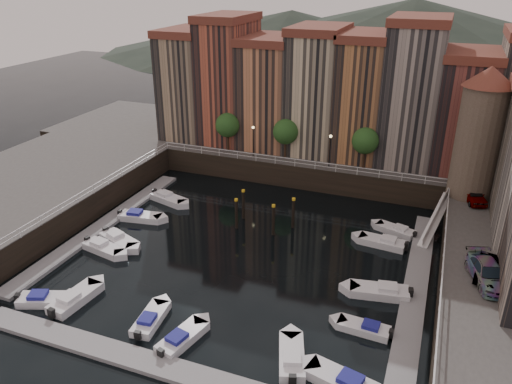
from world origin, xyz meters
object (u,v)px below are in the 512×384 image
at_px(car_a, 473,195).
at_px(car_c, 488,274).
at_px(boat_left_0, 45,300).
at_px(boat_left_1, 103,248).
at_px(mooring_pilings, 261,213).
at_px(car_b, 487,269).
at_px(gangway, 436,218).
at_px(corner_tower, 480,131).
at_px(boat_left_2, 119,240).

relative_size(car_a, car_c, 0.80).
distance_m(boat_left_0, car_a, 42.53).
bearing_deg(boat_left_1, mooring_pilings, 50.00).
bearing_deg(boat_left_1, car_c, 15.75).
bearing_deg(car_c, mooring_pilings, 143.44).
relative_size(boat_left_1, car_b, 1.17).
height_order(gangway, boat_left_0, gangway).
bearing_deg(car_b, gangway, 118.13).
bearing_deg(mooring_pilings, boat_left_0, -122.46).
height_order(mooring_pilings, car_b, car_b).
xyz_separation_m(car_a, car_c, (0.87, -15.43, 0.05)).
distance_m(boat_left_0, car_b, 35.93).
height_order(corner_tower, gangway, corner_tower).
xyz_separation_m(mooring_pilings, boat_left_2, (-12.23, -8.42, -1.26)).
distance_m(gangway, boat_left_2, 32.56).
xyz_separation_m(gangway, car_c, (4.19, -12.55, 1.88)).
relative_size(mooring_pilings, car_c, 1.11).
bearing_deg(gangway, corner_tower, 57.20).
distance_m(car_b, car_c, 0.86).
xyz_separation_m(mooring_pilings, car_c, (21.55, -7.47, 2.15)).
distance_m(car_a, car_c, 15.45).
bearing_deg(boat_left_1, corner_tower, 42.12).
xyz_separation_m(boat_left_2, car_c, (33.78, 0.95, 3.42)).
xyz_separation_m(corner_tower, boat_left_2, (-32.49, -18.00, -9.81)).
relative_size(mooring_pilings, boat_left_0, 1.26).
xyz_separation_m(boat_left_0, boat_left_1, (-0.66, 8.70, 0.01)).
distance_m(boat_left_1, boat_left_2, 1.91).
height_order(gangway, car_a, car_a).
bearing_deg(car_b, car_c, -78.98).
xyz_separation_m(corner_tower, car_b, (1.25, -16.19, -6.50)).
distance_m(corner_tower, boat_left_2, 38.41).
distance_m(corner_tower, car_a, 6.66).
bearing_deg(boat_left_0, car_c, -1.99).
distance_m(gangway, car_b, 12.54).
xyz_separation_m(mooring_pilings, boat_left_1, (-12.72, -10.27, -1.28)).
bearing_deg(boat_left_0, corner_tower, 20.57).
bearing_deg(boat_left_2, car_c, 23.08).
bearing_deg(car_b, boat_left_1, -165.34).
relative_size(boat_left_0, boat_left_1, 0.98).
bearing_deg(car_c, car_a, 75.78).
bearing_deg(car_a, car_b, -105.59).
bearing_deg(car_c, gangway, 91.03).
height_order(boat_left_1, car_c, car_c).
distance_m(boat_left_2, car_a, 36.91).
relative_size(gangway, boat_left_0, 1.72).
xyz_separation_m(mooring_pilings, car_a, (20.68, 7.96, 2.10)).
bearing_deg(corner_tower, car_b, -85.58).
distance_m(boat_left_0, boat_left_2, 10.55).
distance_m(boat_left_1, car_b, 34.59).
xyz_separation_m(boat_left_1, boat_left_2, (0.49, 1.84, 0.01)).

